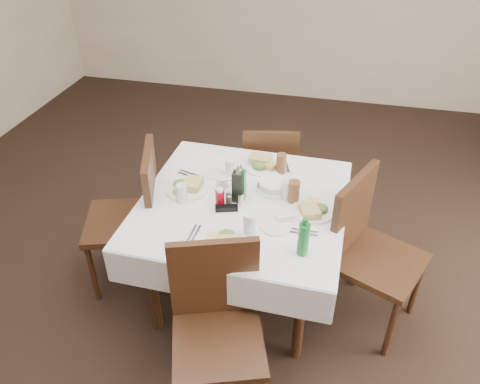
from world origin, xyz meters
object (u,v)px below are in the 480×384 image
at_px(water_n, 230,168).
at_px(green_bottle, 303,239).
at_px(water_e, 287,189).
at_px(oil_cruet_green, 241,183).
at_px(dining_table, 243,212).
at_px(ketchup_bottle, 220,197).
at_px(chair_east, 366,244).
at_px(oil_cruet_dark, 238,185).
at_px(water_w, 182,193).
at_px(chair_north, 269,168).
at_px(chair_south, 217,318).
at_px(bread_basket, 274,186).
at_px(coffee_mug, 223,184).
at_px(water_s, 250,224).
at_px(chair_west, 136,210).

relative_size(water_n, green_bottle, 0.50).
xyz_separation_m(water_e, oil_cruet_green, (-0.27, -0.06, 0.04)).
xyz_separation_m(dining_table, ketchup_bottle, (-0.12, -0.07, 0.14)).
xyz_separation_m(chair_east, oil_cruet_green, (-0.78, 0.04, 0.29)).
distance_m(water_e, oil_cruet_dark, 0.30).
height_order(chair_east, oil_cruet_green, same).
bearing_deg(dining_table, water_w, -166.00).
relative_size(chair_north, chair_south, 0.90).
distance_m(water_e, oil_cruet_green, 0.28).
bearing_deg(water_w, chair_south, -58.58).
bearing_deg(chair_east, chair_south, -135.37).
xyz_separation_m(dining_table, bread_basket, (0.16, 0.15, 0.12)).
relative_size(ketchup_bottle, coffee_mug, 0.94).
distance_m(water_n, green_bottle, 0.84).
distance_m(water_s, coffee_mug, 0.46).
distance_m(chair_north, chair_south, 1.54).
height_order(dining_table, green_bottle, green_bottle).
height_order(water_n, ketchup_bottle, ketchup_bottle).
relative_size(water_s, bread_basket, 0.65).
bearing_deg(chair_east, oil_cruet_dark, 179.69).
distance_m(dining_table, coffee_mug, 0.22).
bearing_deg(chair_east, coffee_mug, 173.63).
distance_m(chair_north, water_s, 1.16).
distance_m(dining_table, water_s, 0.34).
relative_size(water_s, coffee_mug, 1.09).
relative_size(chair_south, bread_basket, 4.66).
height_order(chair_west, water_n, chair_west).
bearing_deg(bread_basket, chair_south, -98.45).
xyz_separation_m(chair_south, bread_basket, (0.13, 0.87, 0.25)).
bearing_deg(oil_cruet_dark, ketchup_bottle, -142.20).
bearing_deg(dining_table, water_s, -69.67).
distance_m(water_e, water_w, 0.63).
distance_m(oil_cruet_dark, coffee_mug, 0.17).
height_order(chair_west, coffee_mug, chair_west).
height_order(chair_north, coffee_mug, chair_north).
distance_m(chair_south, chair_east, 1.02).
bearing_deg(water_w, dining_table, 14.00).
distance_m(water_s, water_w, 0.50).
xyz_separation_m(chair_south, water_w, (-0.39, 0.63, 0.27)).
bearing_deg(coffee_mug, green_bottle, -40.50).
height_order(chair_north, green_bottle, green_bottle).
bearing_deg(chair_west, oil_cruet_dark, 1.36).
relative_size(chair_west, ketchup_bottle, 8.69).
xyz_separation_m(bread_basket, ketchup_bottle, (-0.28, -0.22, 0.02)).
xyz_separation_m(water_s, green_bottle, (0.30, -0.09, 0.03)).
bearing_deg(coffee_mug, water_e, -0.59).
distance_m(chair_south, green_bottle, 0.60).
bearing_deg(chair_west, bread_basket, 10.85).
bearing_deg(water_s, water_n, 114.69).
relative_size(dining_table, oil_cruet_green, 5.14).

